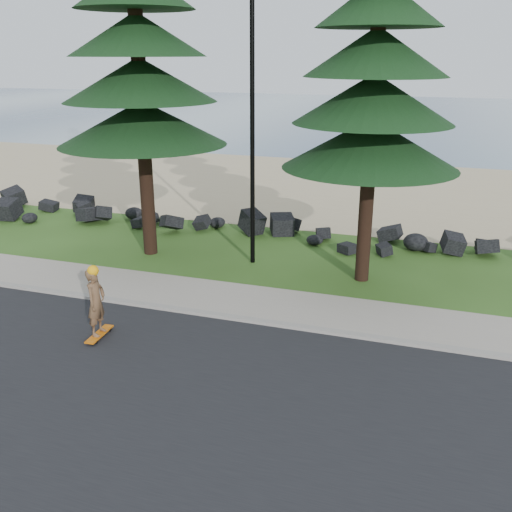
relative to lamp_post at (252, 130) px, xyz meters
The scene contains 9 objects.
ground 5.23m from the lamp_post, 90.00° to the right, with size 160.00×160.00×0.00m, color #2B4917.
road 8.74m from the lamp_post, 90.00° to the right, with size 160.00×7.00×0.02m, color black.
kerb 5.79m from the lamp_post, 90.00° to the right, with size 160.00×0.20×0.10m, color gray.
sidewalk 5.08m from the lamp_post, 90.00° to the right, with size 160.00×2.00×0.08m, color gray.
beach_sand 12.03m from the lamp_post, 90.00° to the left, with size 160.00×15.00×0.01m, color tan.
ocean 47.98m from the lamp_post, 90.00° to the left, with size 160.00×58.00×0.01m, color #405A7A.
seawall_boulders 4.78m from the lamp_post, 90.00° to the left, with size 60.00×2.40×1.10m, color black, non-canonical shape.
lamp_post is the anchor object (origin of this frame).
skateboarder 7.01m from the lamp_post, 106.70° to the right, with size 0.41×0.97×1.78m.
Camera 1 is at (5.36, -12.92, 6.26)m, focal length 40.00 mm.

